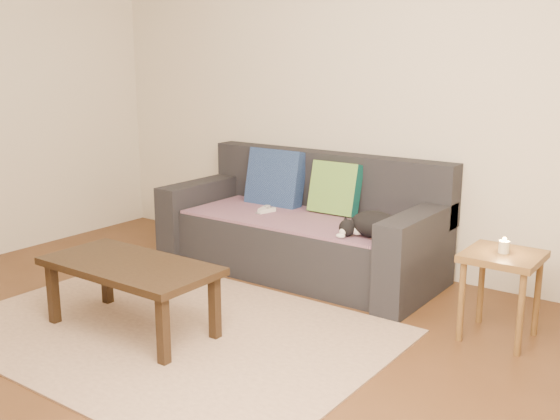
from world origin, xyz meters
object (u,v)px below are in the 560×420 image
at_px(wii_remote_b, 267,211).
at_px(side_table, 502,268).
at_px(cat, 372,225).
at_px(wii_remote_a, 264,209).
at_px(sofa, 304,231).
at_px(coffee_table, 130,271).

bearing_deg(wii_remote_b, side_table, -82.60).
xyz_separation_m(cat, side_table, (0.88, -0.10, -0.10)).
bearing_deg(wii_remote_b, wii_remote_a, 69.45).
bearing_deg(wii_remote_a, side_table, -111.30).
height_order(sofa, cat, sofa).
height_order(cat, coffee_table, cat).
distance_m(wii_remote_a, side_table, 1.93).
relative_size(cat, wii_remote_b, 2.67).
height_order(sofa, coffee_table, sofa).
height_order(wii_remote_b, side_table, side_table).
height_order(wii_remote_b, coffee_table, wii_remote_b).
bearing_deg(coffee_table, side_table, 33.43).
height_order(wii_remote_a, side_table, side_table).
xyz_separation_m(cat, coffee_table, (-0.90, -1.27, -0.15)).
relative_size(cat, coffee_table, 0.37).
bearing_deg(sofa, side_table, -12.79).
height_order(sofa, wii_remote_b, sofa).
distance_m(cat, coffee_table, 1.57).
bearing_deg(coffee_table, cat, 54.75).
relative_size(cat, side_table, 0.78).
distance_m(sofa, wii_remote_b, 0.32).
distance_m(wii_remote_a, wii_remote_b, 0.06).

